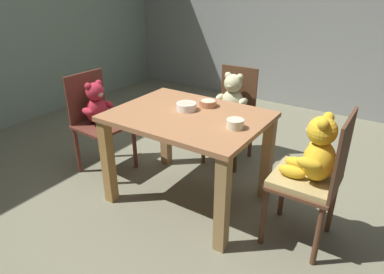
% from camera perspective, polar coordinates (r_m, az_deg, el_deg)
% --- Properties ---
extents(ground_plane, '(5.20, 5.20, 0.04)m').
position_cam_1_polar(ground_plane, '(2.80, -0.57, -10.23)').
color(ground_plane, '#73715A').
extents(dining_table, '(1.07, 0.81, 0.71)m').
position_cam_1_polar(dining_table, '(2.50, -0.63, 0.89)').
color(dining_table, '#A16B43').
rests_on(dining_table, ground_plane).
extents(teddy_chair_near_left, '(0.43, 0.44, 0.86)m').
position_cam_1_polar(teddy_chair_near_left, '(3.05, -15.25, 3.99)').
color(teddy_chair_near_left, '#5A2B20').
rests_on(teddy_chair_near_left, ground_plane).
extents(teddy_chair_near_right, '(0.40, 0.42, 0.91)m').
position_cam_1_polar(teddy_chair_near_right, '(2.20, 19.48, -4.17)').
color(teddy_chair_near_right, '#563421').
rests_on(teddy_chair_near_right, ground_plane).
extents(teddy_chair_far_center, '(0.40, 0.42, 0.85)m').
position_cam_1_polar(teddy_chair_far_center, '(3.15, 6.58, 5.57)').
color(teddy_chair_far_center, '#51321E').
rests_on(teddy_chair_far_center, ground_plane).
extents(porridge_bowl_cream_near_right, '(0.11, 0.11, 0.06)m').
position_cam_1_polar(porridge_bowl_cream_near_right, '(2.23, 7.12, 2.20)').
color(porridge_bowl_cream_near_right, beige).
rests_on(porridge_bowl_cream_near_right, dining_table).
extents(porridge_bowl_white_center, '(0.15, 0.15, 0.05)m').
position_cam_1_polar(porridge_bowl_white_center, '(2.51, -0.94, 5.06)').
color(porridge_bowl_white_center, white).
rests_on(porridge_bowl_white_center, dining_table).
extents(porridge_bowl_terracotta_far_center, '(0.13, 0.13, 0.05)m').
position_cam_1_polar(porridge_bowl_terracotta_far_center, '(2.59, 2.66, 5.58)').
color(porridge_bowl_terracotta_far_center, '#B57750').
rests_on(porridge_bowl_terracotta_far_center, dining_table).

